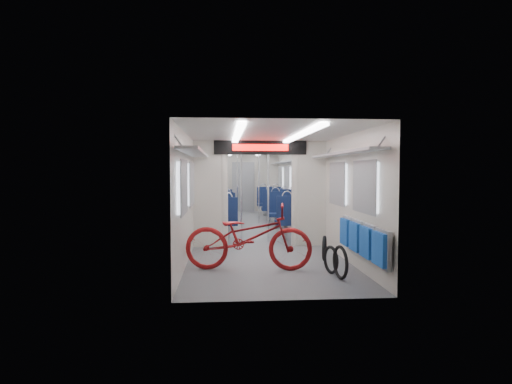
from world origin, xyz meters
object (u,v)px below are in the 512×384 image
(bike_hoop_c, at_px, (324,250))
(seat_bay_near_right, at_px, (290,212))
(stanchion_far_left, at_px, (237,187))
(seat_bay_far_right, at_px, (273,202))
(bike_hoop_a, at_px, (340,264))
(bike_hoop_b, at_px, (331,261))
(flip_bench, at_px, (362,239))
(stanchion_far_right, at_px, (259,187))
(seat_bay_far_left, at_px, (220,203))
(stanchion_near_left, at_px, (241,192))
(stanchion_near_right, at_px, (268,192))
(seat_bay_near_left, at_px, (218,213))
(bicycle, at_px, (248,237))

(bike_hoop_c, height_order, seat_bay_near_right, seat_bay_near_right)
(stanchion_far_left, bearing_deg, seat_bay_far_right, 49.46)
(bike_hoop_a, relative_size, bike_hoop_b, 1.14)
(seat_bay_far_right, bearing_deg, flip_bench, -87.13)
(bike_hoop_b, relative_size, stanchion_far_right, 0.20)
(bike_hoop_c, distance_m, seat_bay_far_left, 7.24)
(seat_bay_far_right, bearing_deg, stanchion_far_right, -112.65)
(bike_hoop_a, bearing_deg, stanchion_far_left, 100.77)
(seat_bay_far_left, bearing_deg, seat_bay_far_right, 6.99)
(flip_bench, height_order, stanchion_near_left, stanchion_near_left)
(stanchion_near_right, bearing_deg, seat_bay_near_left, 133.10)
(seat_bay_far_right, xyz_separation_m, stanchion_far_right, (-0.63, -1.51, 0.57))
(bicycle, relative_size, bike_hoop_a, 4.04)
(flip_bench, height_order, seat_bay_near_left, seat_bay_near_left)
(flip_bench, bearing_deg, stanchion_near_left, 114.81)
(stanchion_near_right, bearing_deg, seat_bay_far_left, 103.89)
(stanchion_far_right, bearing_deg, stanchion_near_left, -102.27)
(bike_hoop_a, xyz_separation_m, stanchion_far_left, (-1.33, 7.01, 0.91))
(flip_bench, distance_m, stanchion_near_right, 3.61)
(stanchion_far_right, bearing_deg, bike_hoop_b, -84.82)
(seat_bay_far_left, height_order, seat_bay_far_right, seat_bay_far_right)
(bicycle, height_order, seat_bay_far_right, seat_bay_far_right)
(stanchion_far_left, bearing_deg, bike_hoop_c, -76.04)
(flip_bench, bearing_deg, seat_bay_far_left, 105.72)
(bicycle, xyz_separation_m, stanchion_far_right, (0.69, 6.29, 0.60))
(stanchion_far_left, bearing_deg, bike_hoop_b, -79.12)
(bicycle, height_order, stanchion_far_right, stanchion_far_right)
(flip_bench, height_order, stanchion_near_right, stanchion_near_right)
(bike_hoop_a, height_order, bike_hoop_c, bike_hoop_a)
(bike_hoop_a, bearing_deg, bicycle, 151.41)
(bike_hoop_b, distance_m, seat_bay_near_left, 4.83)
(bicycle, bearing_deg, bike_hoop_c, -59.26)
(stanchion_near_right, bearing_deg, bike_hoop_a, -78.46)
(stanchion_far_right, bearing_deg, stanchion_far_left, -178.68)
(seat_bay_near_left, bearing_deg, flip_bench, -63.72)
(bike_hoop_c, height_order, seat_bay_near_left, seat_bay_near_left)
(seat_bay_far_left, xyz_separation_m, stanchion_near_right, (1.17, -4.75, 0.61))
(seat_bay_far_right, distance_m, stanchion_near_right, 5.06)
(bike_hoop_a, relative_size, stanchion_far_left, 0.23)
(bike_hoop_b, bearing_deg, bike_hoop_c, 82.43)
(seat_bay_far_left, xyz_separation_m, stanchion_far_left, (0.57, -1.29, 0.61))
(seat_bay_far_right, bearing_deg, seat_bay_near_left, -116.66)
(seat_bay_near_left, bearing_deg, bike_hoop_a, -68.44)
(bicycle, height_order, flip_bench, bicycle)
(bike_hoop_c, relative_size, seat_bay_far_right, 0.20)
(flip_bench, height_order, seat_bay_far_left, seat_bay_far_left)
(bike_hoop_a, distance_m, stanchion_far_right, 7.12)
(bicycle, bearing_deg, seat_bay_near_left, 15.41)
(seat_bay_near_left, distance_m, stanchion_near_left, 1.21)
(seat_bay_near_left, height_order, seat_bay_far_left, seat_bay_near_left)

